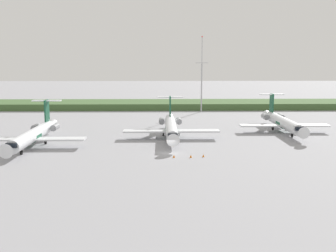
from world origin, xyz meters
TOP-DOWN VIEW (x-y plane):
  - ground_plane at (0.00, 30.00)m, footprint 500.00×500.00m
  - grass_berm at (0.00, 76.11)m, footprint 320.00×20.00m
  - regional_jet_nearest at (-29.25, 7.14)m, footprint 22.81×31.00m
  - regional_jet_second at (0.78, 16.20)m, footprint 22.81×31.00m
  - regional_jet_third at (30.09, 23.71)m, footprint 22.81×31.00m
  - antenna_mast at (12.98, 63.48)m, footprint 4.40×0.50m
  - safety_cone_front_marker at (0.78, -3.75)m, footprint 0.44×0.44m
  - safety_cone_mid_marker at (4.02, -3.87)m, footprint 0.44×0.44m
  - safety_cone_rear_marker at (6.47, -3.41)m, footprint 0.44×0.44m

SIDE VIEW (x-z plane):
  - ground_plane at x=0.00m, z-range 0.00..0.00m
  - safety_cone_front_marker at x=0.78m, z-range 0.00..0.55m
  - safety_cone_mid_marker at x=4.02m, z-range 0.00..0.55m
  - safety_cone_rear_marker at x=6.47m, z-range 0.00..0.55m
  - grass_berm at x=0.00m, z-range 0.00..2.47m
  - regional_jet_nearest at x=-29.25m, z-range -1.96..7.04m
  - regional_jet_second at x=0.78m, z-range -1.96..7.04m
  - regional_jet_third at x=30.09m, z-range -1.96..7.04m
  - antenna_mast at x=12.98m, z-range -2.35..24.54m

